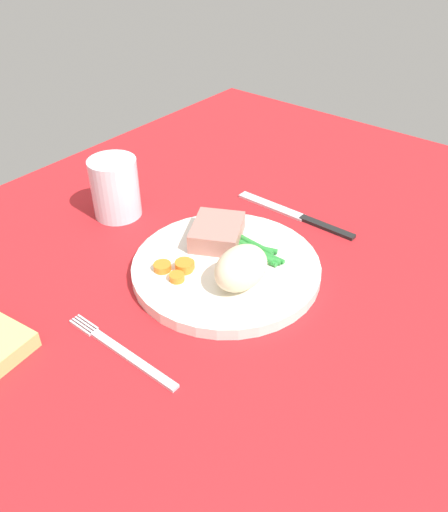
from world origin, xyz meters
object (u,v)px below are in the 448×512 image
object	(u,v)px
dinner_plate	(224,267)
fork	(122,351)
meat_portion	(217,232)
knife	(297,216)
water_glass	(116,191)

from	to	relation	value
dinner_plate	fork	world-z (taller)	dinner_plate
dinner_plate	fork	xyz separation A→B (cm)	(-18.40, -0.26, -0.60)
meat_portion	knife	size ratio (longest dim) A/B	0.39
fork	water_glass	distance (cm)	29.77
meat_portion	fork	distance (cm)	22.33
meat_portion	water_glass	world-z (taller)	water_glass
dinner_plate	meat_portion	size ratio (longest dim) A/B	3.14
meat_portion	water_glass	xyz separation A→B (cm)	(-2.33, 18.06, 1.04)
fork	dinner_plate	bearing A→B (deg)	-1.32
knife	water_glass	size ratio (longest dim) A/B	2.23
knife	meat_portion	bearing A→B (deg)	167.53
water_glass	meat_portion	bearing A→B (deg)	-82.66
dinner_plate	meat_portion	world-z (taller)	meat_portion
meat_portion	fork	xyz separation A→B (cm)	(-21.76, -4.18, -2.74)
dinner_plate	water_glass	distance (cm)	22.23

